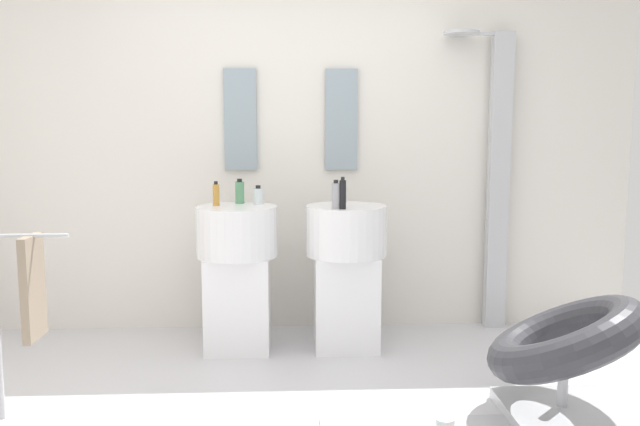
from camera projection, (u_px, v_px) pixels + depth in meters
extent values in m
cube|color=silver|center=(291.00, 143.00, 4.53)|extent=(4.80, 0.10, 2.60)
cube|color=white|center=(238.00, 302.00, 4.14)|extent=(0.40, 0.40, 0.60)
cylinder|color=white|center=(237.00, 231.00, 4.08)|extent=(0.51, 0.51, 0.32)
cylinder|color=#B7BABF|center=(238.00, 196.00, 4.19)|extent=(0.02, 0.02, 0.10)
cube|color=white|center=(346.00, 301.00, 4.17)|extent=(0.40, 0.40, 0.60)
cylinder|color=white|center=(346.00, 230.00, 4.11)|extent=(0.51, 0.51, 0.32)
cylinder|color=#B7BABF|center=(345.00, 195.00, 4.22)|extent=(0.02, 0.02, 0.10)
cube|color=#8C9EA8|center=(240.00, 120.00, 4.42)|extent=(0.22, 0.03, 0.68)
cube|color=#8C9EA8|center=(341.00, 120.00, 4.45)|extent=(0.22, 0.03, 0.68)
cube|color=#B7BABF|center=(498.00, 183.00, 4.51)|extent=(0.14, 0.08, 2.05)
cylinder|color=#B7BABF|center=(483.00, 34.00, 4.35)|extent=(0.30, 0.02, 0.02)
cylinder|color=#B7BABF|center=(462.00, 33.00, 4.32)|extent=(0.24, 0.24, 0.02)
cube|color=#B7BABF|center=(561.00, 411.00, 3.17)|extent=(0.56, 0.50, 0.06)
cylinder|color=#B7BABF|center=(563.00, 378.00, 3.15)|extent=(0.05, 0.05, 0.34)
torus|color=#333338|center=(565.00, 338.00, 3.12)|extent=(1.04, 1.04, 0.49)
cylinder|color=#B7BABF|center=(30.00, 236.00, 3.05)|extent=(0.36, 0.02, 0.02)
cube|color=gray|center=(33.00, 288.00, 3.09)|extent=(0.04, 0.22, 0.50)
cylinder|color=#C68C38|center=(216.00, 195.00, 4.08)|extent=(0.04, 0.04, 0.13)
cylinder|color=black|center=(216.00, 183.00, 4.07)|extent=(0.02, 0.02, 0.02)
cylinder|color=black|center=(343.00, 195.00, 3.90)|extent=(0.04, 0.04, 0.17)
cylinder|color=black|center=(343.00, 179.00, 3.89)|extent=(0.02, 0.02, 0.02)
cylinder|color=#59996B|center=(240.00, 193.00, 4.20)|extent=(0.06, 0.06, 0.14)
cylinder|color=black|center=(240.00, 180.00, 4.19)|extent=(0.03, 0.03, 0.02)
cylinder|color=#99999E|center=(336.00, 196.00, 3.91)|extent=(0.05, 0.05, 0.16)
cylinder|color=black|center=(336.00, 182.00, 3.90)|extent=(0.03, 0.03, 0.02)
cylinder|color=silver|center=(258.00, 196.00, 4.17)|extent=(0.06, 0.06, 0.10)
cylinder|color=black|center=(258.00, 187.00, 4.16)|extent=(0.03, 0.03, 0.02)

